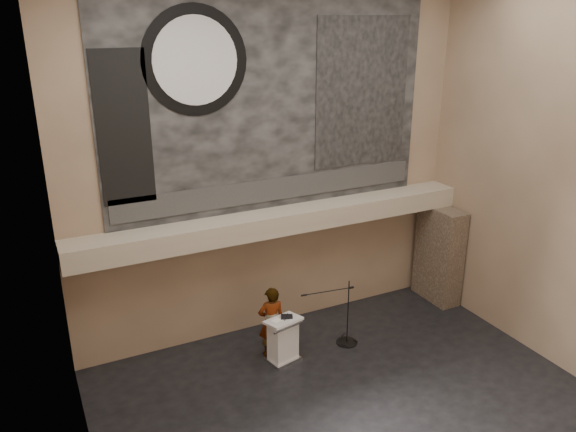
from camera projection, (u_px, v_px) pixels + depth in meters
floor at (358, 411)px, 11.42m from camera, size 10.00×10.00×0.00m
wall_back at (273, 164)px, 13.35m from camera, size 10.00×0.02×8.50m
wall_front at (558, 317)px, 6.61m from camera, size 10.00×0.02×8.50m
wall_left at (71, 268)px, 7.90m from camera, size 0.02×8.00×8.50m
wall_right at (562, 180)px, 12.06m from camera, size 0.02×8.00×8.50m
soffit at (281, 221)px, 13.46m from camera, size 10.00×0.80×0.50m
sprinkler_left at (219, 244)px, 12.84m from camera, size 0.04×0.04×0.06m
sprinkler_right at (349, 220)px, 14.30m from camera, size 0.04×0.04×0.06m
banner at (273, 103)px, 12.84m from camera, size 8.00×0.05×5.00m
banner_text_strip at (275, 189)px, 13.50m from camera, size 7.76×0.02×0.55m
banner_clock_rim at (195, 61)px, 11.72m from camera, size 2.30×0.02×2.30m
banner_clock_face at (196, 61)px, 11.70m from camera, size 1.84×0.02×1.84m
banner_building_print at (362, 93)px, 13.77m from camera, size 2.60×0.02×3.60m
banner_brick_print at (124, 129)px, 11.49m from camera, size 1.10×0.02×3.20m
stone_pier at (439, 254)px, 15.56m from camera, size 0.60×1.40×2.70m
lectern at (283, 340)px, 12.92m from camera, size 0.88×0.71×1.14m
binder at (287, 317)px, 12.79m from camera, size 0.33×0.31×0.04m
papers at (279, 321)px, 12.63m from camera, size 0.32×0.36×0.00m
speaker_person at (271, 322)px, 13.05m from camera, size 0.69×0.50×1.75m
mic_stand at (345, 334)px, 13.71m from camera, size 1.45×0.52×1.69m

